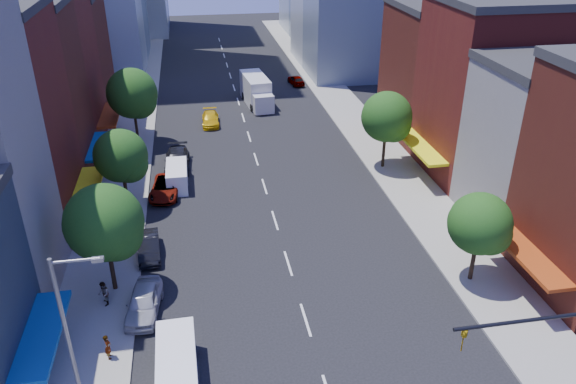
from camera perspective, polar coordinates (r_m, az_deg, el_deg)
name	(u,v)px	position (r m, az deg, el deg)	size (l,w,h in m)	color
sidewalk_left	(131,130)	(64.10, -15.63, 6.09)	(5.00, 120.00, 0.15)	gray
sidewalk_right	(352,116)	(66.25, 6.52, 7.64)	(5.00, 120.00, 0.15)	gray
bldg_left_3	(7,100)	(53.20, -26.67, 8.35)	(12.00, 8.00, 15.00)	#561E15
bldg_left_4	(28,63)	(60.85, -24.93, 11.82)	(12.00, 9.00, 17.00)	maroon
bldg_left_5	(51,59)	(70.28, -22.93, 12.32)	(12.00, 10.00, 13.00)	#561E15
bldg_right_1	(557,146)	(46.69, 25.67, 4.19)	(12.00, 8.00, 12.00)	#B6B0A8
bldg_right_2	(500,91)	(53.29, 20.73, 9.53)	(12.00, 10.00, 15.00)	maroon
bldg_right_3	(450,72)	(62.01, 16.12, 11.60)	(12.00, 10.00, 13.00)	#561E15
streetlight	(71,331)	(27.52, -21.21, -13.01)	(2.25, 0.25, 9.00)	slate
tree_left_near	(107,225)	(35.72, -17.92, -3.25)	(4.80, 4.80, 7.30)	black
tree_left_mid	(123,158)	(45.64, -16.43, 3.34)	(4.20, 4.20, 6.65)	black
tree_left_far	(134,95)	(58.50, -15.40, 9.44)	(5.00, 5.00, 7.75)	black
tree_right_near	(482,226)	(37.29, 19.13, -3.30)	(4.00, 4.00, 6.20)	black
tree_right_far	(388,119)	(51.83, 10.16, 7.33)	(4.60, 4.60, 7.20)	black
parked_car_front	(144,302)	(35.60, -14.43, -10.76)	(1.87, 4.65, 1.58)	#B4B4B9
parked_car_second	(149,247)	(40.86, -13.97, -5.41)	(1.48, 4.23, 1.39)	black
parked_car_third	(165,188)	(48.75, -12.34, 0.43)	(2.31, 5.01, 1.39)	#999999
parked_car_rear	(177,160)	(53.55, -11.19, 3.20)	(2.24, 5.50, 1.60)	black
cargo_van_near	(177,368)	(30.63, -11.18, -17.14)	(2.13, 5.03, 2.13)	white
cargo_van_far	(177,177)	(49.93, -11.20, 1.53)	(1.83, 4.44, 1.89)	white
taxi	(210,119)	(63.93, -7.88, 7.37)	(1.85, 4.55, 1.32)	gold
traffic_car_oncoming	(266,102)	(68.95, -2.21, 9.09)	(1.37, 3.94, 1.30)	black
traffic_car_far	(296,80)	(78.07, 0.81, 11.31)	(1.54, 3.83, 1.30)	#999999
box_truck	(256,91)	(69.95, -3.22, 10.16)	(3.28, 8.62, 3.39)	silver
pedestrian_near	(108,347)	(32.91, -17.83, -14.73)	(0.56, 0.36, 1.52)	#999999
pedestrian_far	(104,294)	(36.65, -18.22, -9.79)	(0.79, 0.61, 1.62)	#999999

